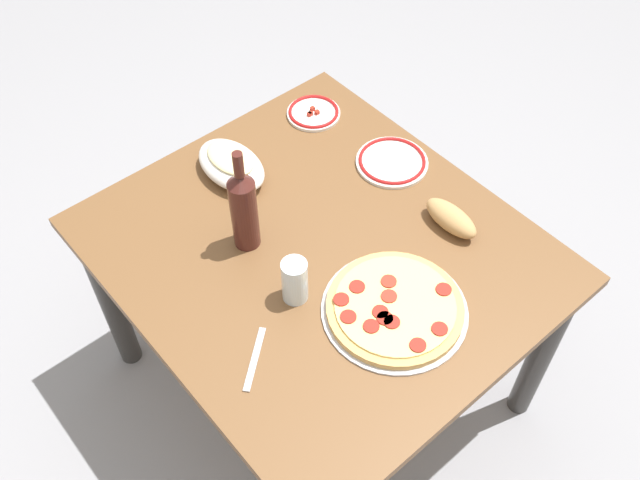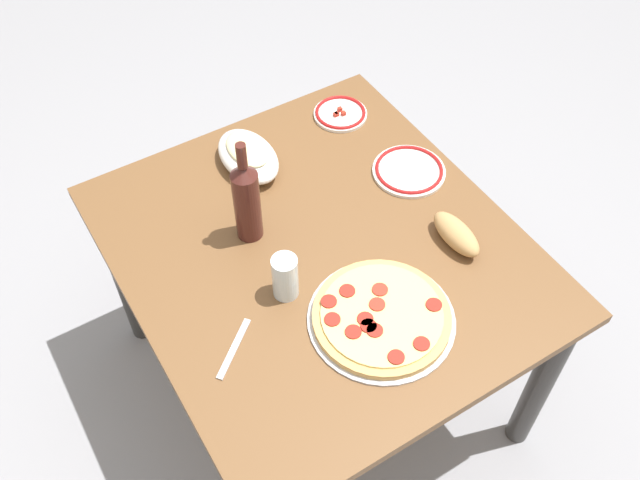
% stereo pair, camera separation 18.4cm
% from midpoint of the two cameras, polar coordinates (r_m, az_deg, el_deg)
% --- Properties ---
extents(ground_plane, '(8.00, 8.00, 0.00)m').
position_cam_midpoint_polar(ground_plane, '(2.46, -2.18, -11.18)').
color(ground_plane, gray).
rests_on(ground_plane, ground).
extents(dining_table, '(1.11, 0.99, 0.71)m').
position_cam_midpoint_polar(dining_table, '(1.96, -2.69, -2.90)').
color(dining_table, brown).
rests_on(dining_table, ground).
extents(pepperoni_pizza, '(0.36, 0.36, 0.03)m').
position_cam_midpoint_polar(pepperoni_pizza, '(1.73, 2.97, -5.64)').
color(pepperoni_pizza, '#B7B7BC').
rests_on(pepperoni_pizza, dining_table).
extents(baked_pasta_dish, '(0.24, 0.15, 0.08)m').
position_cam_midpoint_polar(baked_pasta_dish, '(2.05, -9.71, 5.91)').
color(baked_pasta_dish, white).
rests_on(baked_pasta_dish, dining_table).
extents(wine_bottle, '(0.07, 0.07, 0.32)m').
position_cam_midpoint_polar(wine_bottle, '(1.80, -9.04, 2.33)').
color(wine_bottle, '#471E19').
rests_on(wine_bottle, dining_table).
extents(water_glass, '(0.06, 0.06, 0.13)m').
position_cam_midpoint_polar(water_glass, '(1.73, -5.10, -3.45)').
color(water_glass, silver).
rests_on(water_glass, dining_table).
extents(side_plate_near, '(0.17, 0.17, 0.02)m').
position_cam_midpoint_polar(side_plate_near, '(2.23, -2.92, 10.02)').
color(side_plate_near, white).
rests_on(side_plate_near, dining_table).
extents(side_plate_far, '(0.21, 0.21, 0.02)m').
position_cam_midpoint_polar(side_plate_far, '(2.07, 3.24, 6.15)').
color(side_plate_far, white).
rests_on(side_plate_far, dining_table).
extents(bread_loaf, '(0.17, 0.07, 0.06)m').
position_cam_midpoint_polar(bread_loaf, '(1.90, 7.73, 1.57)').
color(bread_loaf, tan).
rests_on(bread_loaf, dining_table).
extents(fork_right, '(0.12, 0.14, 0.00)m').
position_cam_midpoint_polar(fork_right, '(1.69, -8.40, -9.59)').
color(fork_right, '#B7B7BC').
rests_on(fork_right, dining_table).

